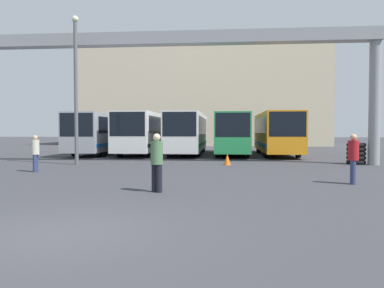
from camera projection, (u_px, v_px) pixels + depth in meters
ground_plane at (64, 233)px, 6.86m from camera, size 200.00×200.00×0.00m
building_backdrop at (203, 99)px, 50.46m from camera, size 31.19×12.00×12.20m
overhead_gantry at (173, 57)px, 21.25m from camera, size 22.76×0.80×7.46m
bus_slot_0 at (102, 131)px, 30.10m from camera, size 2.51×10.65×3.16m
bus_slot_1 at (144, 131)px, 29.58m from camera, size 2.60×10.21×3.21m
bus_slot_2 at (188, 131)px, 29.99m from camera, size 2.44×11.64×3.20m
bus_slot_3 at (231, 132)px, 29.07m from camera, size 2.45×10.40×3.13m
bus_slot_4 at (276, 131)px, 28.72m from camera, size 2.56×10.31×3.19m
pedestrian_far_center at (353, 158)px, 13.13m from camera, size 0.37×0.37×1.77m
pedestrian_near_right at (157, 161)px, 11.43m from camera, size 0.37×0.37×1.80m
pedestrian_mid_left at (35, 152)px, 17.01m from camera, size 0.35×0.35×1.68m
traffic_cone at (227, 160)px, 20.44m from camera, size 0.38×0.38×0.60m
tire_stack at (356, 154)px, 20.90m from camera, size 1.04×1.04×1.20m
lamp_post at (76, 84)px, 20.49m from camera, size 0.36×0.36×8.14m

